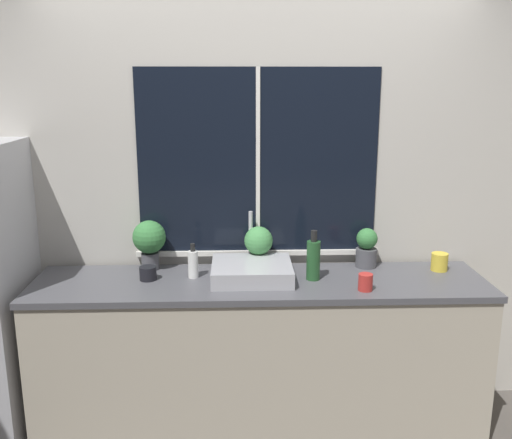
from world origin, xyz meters
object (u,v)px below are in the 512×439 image
object	(u,v)px
sink	(252,271)
bottle_tall	(313,259)
soap_bottle	(193,263)
mug_black	(148,273)
potted_plant_right	(367,248)
mug_yellow	(439,262)
potted_plant_left	(149,240)
potted_plant_center	(259,244)
mug_red	(365,282)

from	to	relation	value
sink	bottle_tall	bearing A→B (deg)	-4.38
soap_bottle	mug_black	distance (m)	0.26
potted_plant_right	mug_yellow	distance (m)	0.43
soap_bottle	mug_yellow	world-z (taller)	soap_bottle
potted_plant_left	bottle_tall	xyz separation A→B (m)	(0.94, -0.21, -0.06)
mug_black	mug_yellow	xyz separation A→B (m)	(1.68, 0.10, 0.01)
mug_black	potted_plant_right	bearing A→B (deg)	8.30
potted_plant_right	potted_plant_center	bearing A→B (deg)	180.00
potted_plant_left	soap_bottle	xyz separation A→B (m)	(0.26, -0.15, -0.10)
potted_plant_right	bottle_tall	bearing A→B (deg)	-148.80
mug_black	mug_yellow	size ratio (longest dim) A/B	0.91
bottle_tall	mug_red	world-z (taller)	bottle_tall
potted_plant_center	bottle_tall	world-z (taller)	bottle_tall
sink	potted_plant_center	world-z (taller)	sink
potted_plant_left	mug_yellow	bearing A→B (deg)	-2.76
potted_plant_center	potted_plant_right	size ratio (longest dim) A/B	1.07
soap_bottle	bottle_tall	distance (m)	0.68
bottle_tall	potted_plant_left	bearing A→B (deg)	167.39
potted_plant_right	bottle_tall	size ratio (longest dim) A/B	0.84
potted_plant_left	bottle_tall	size ratio (longest dim) A/B	1.04
bottle_tall	mug_yellow	distance (m)	0.77
sink	potted_plant_center	bearing A→B (deg)	75.53
mug_black	soap_bottle	bearing A→B (deg)	6.92
mug_yellow	potted_plant_right	bearing A→B (deg)	168.86
sink	mug_red	bearing A→B (deg)	-19.17
potted_plant_right	soap_bottle	distance (m)	1.03
potted_plant_right	mug_yellow	world-z (taller)	potted_plant_right
sink	soap_bottle	xyz separation A→B (m)	(-0.33, 0.03, 0.04)
potted_plant_right	bottle_tall	world-z (taller)	bottle_tall
potted_plant_left	mug_yellow	world-z (taller)	potted_plant_left
potted_plant_left	bottle_tall	bearing A→B (deg)	-12.61
potted_plant_right	mug_red	xyz separation A→B (m)	(-0.09, -0.39, -0.07)
potted_plant_center	soap_bottle	xyz separation A→B (m)	(-0.38, -0.15, -0.07)
bottle_tall	mug_black	xyz separation A→B (m)	(-0.92, 0.02, -0.08)
mug_black	potted_plant_left	bearing A→B (deg)	94.13
soap_bottle	mug_red	xyz separation A→B (m)	(0.93, -0.24, -0.04)
mug_black	bottle_tall	bearing A→B (deg)	-1.51
mug_red	potted_plant_center	bearing A→B (deg)	144.61
sink	bottle_tall	xyz separation A→B (m)	(0.34, -0.03, 0.07)
potted_plant_left	potted_plant_center	xyz separation A→B (m)	(0.64, 0.00, -0.03)
potted_plant_center	mug_yellow	size ratio (longest dim) A/B	2.43
soap_bottle	potted_plant_left	bearing A→B (deg)	149.57
potted_plant_center	soap_bottle	distance (m)	0.41
potted_plant_right	bottle_tall	xyz separation A→B (m)	(-0.35, -0.21, -0.00)
soap_bottle	potted_plant_right	bearing A→B (deg)	8.64
bottle_tall	mug_yellow	xyz separation A→B (m)	(0.76, 0.13, -0.07)
soap_bottle	mug_red	world-z (taller)	soap_bottle
bottle_tall	soap_bottle	bearing A→B (deg)	175.35
potted_plant_left	mug_red	world-z (taller)	potted_plant_left
sink	potted_plant_right	distance (m)	0.72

